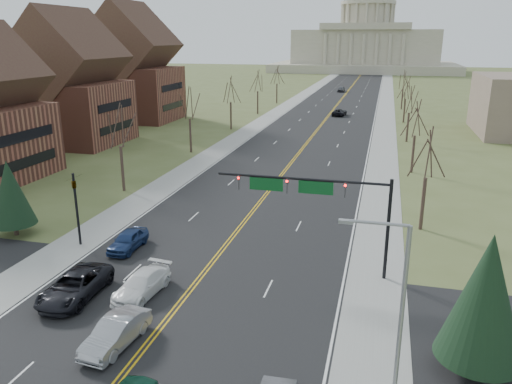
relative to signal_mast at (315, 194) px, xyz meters
The scene contains 32 objects.
ground 16.46m from the signal_mast, 118.88° to the right, with size 600.00×600.00×0.00m, color #4F5A2D.
road 96.96m from the signal_mast, 94.41° to the left, with size 20.00×380.00×0.01m, color black.
cross_road 12.03m from the signal_mast, 134.80° to the right, with size 120.00×14.00×0.01m, color black.
sidewalk_left 98.61m from the signal_mast, 101.39° to the left, with size 4.00×380.00×0.03m, color gray.
sidewalk_right 96.78m from the signal_mast, 87.30° to the left, with size 4.00×380.00×0.03m, color gray.
center_line 96.96m from the signal_mast, 94.41° to the left, with size 0.42×380.00×0.01m, color gold.
edge_line_left 98.20m from the signal_mast, 100.13° to the left, with size 0.15×380.00×0.01m, color silver.
edge_line_right 96.70m from the signal_mast, 88.60° to the left, with size 0.15×380.00×0.01m, color silver.
capitol 236.68m from the signal_mast, 91.80° to the left, with size 90.00×60.00×50.00m.
signal_mast is the anchor object (origin of this frame).
signal_left 19.06m from the signal_mast, behind, with size 0.32×0.36×6.00m.
street_light 14.51m from the signal_mast, 68.59° to the right, with size 2.90×0.25×9.07m.
tree_r_0 13.26m from the signal_mast, 52.51° to the left, with size 3.74×3.74×8.50m.
tree_l_0 27.17m from the signal_mast, 147.71° to the left, with size 3.96×3.96×9.00m.
tree_r_1 31.56m from the signal_mast, 75.21° to the left, with size 3.74×3.74×8.50m.
tree_l_1 41.45m from the signal_mast, 123.63° to the left, with size 3.96×3.96×9.00m.
tree_r_2 51.15m from the signal_mast, 80.94° to the left, with size 3.74×3.74×8.50m.
tree_l_2 59.15m from the signal_mast, 112.83° to the left, with size 3.96×3.96×9.00m.
tree_r_3 70.96m from the signal_mast, 83.48° to the left, with size 3.74×3.74×8.50m.
tree_l_3 77.96m from the signal_mast, 107.12° to the left, with size 3.96×3.96×9.00m.
tree_r_4 90.86m from the signal_mast, 84.91° to the left, with size 3.74×3.74×8.50m.
tree_l_4 97.25m from the signal_mast, 103.65° to the left, with size 3.96×3.96×9.00m.
conifer_r 13.56m from the signal_mast, 44.83° to the right, with size 4.20×4.20×7.50m.
conifer_l 25.53m from the signal_mast, behind, with size 3.64×3.64×6.50m.
bldg_left_mid 56.81m from the signal_mast, 139.96° to the left, with size 15.10×14.28×20.75m.
bldg_left_far 75.76m from the signal_mast, 126.91° to the left, with size 17.10×14.28×23.25m.
car_sb_inner_lead 15.68m from the signal_mast, 127.24° to the right, with size 1.66×4.77×1.57m, color #95969C.
car_sb_outer_lead 16.93m from the signal_mast, 151.39° to the right, with size 2.77×6.01×1.67m, color black.
car_sb_inner_second 13.05m from the signal_mast, 148.24° to the right, with size 2.07×5.09×1.48m, color white.
car_sb_outer_second 15.52m from the signal_mast, behind, with size 1.80×4.47×1.52m, color navy.
car_far_nb 76.84m from the signal_mast, 93.87° to the left, with size 2.43×5.26×1.46m, color black.
car_far_sb 127.73m from the signal_mast, 94.20° to the left, with size 1.98×4.91×1.67m, color #494B51.
Camera 1 is at (11.68, -19.28, 16.06)m, focal length 35.00 mm.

